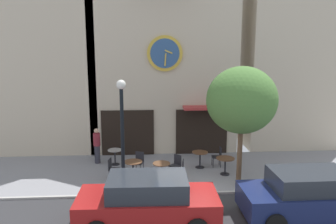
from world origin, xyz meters
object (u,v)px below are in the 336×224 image
cafe_chair_facing_wall (112,167)px  cafe_chair_near_lamp (218,155)px  parked_car_red (148,201)px  parked_car_navy (309,195)px  cafe_table_center_left (115,155)px  cafe_table_near_curb (225,162)px  street_tree (242,100)px  cafe_chair_under_awning (139,161)px  cafe_chair_left_end (181,169)px  cafe_table_center_right (133,166)px  cafe_table_near_door (200,156)px  pedestrian_maroon (97,145)px  cafe_chair_near_tree (176,163)px  cafe_table_rightmost (161,168)px  street_lamp (122,134)px

cafe_chair_facing_wall → cafe_chair_near_lamp: (4.69, 1.29, 0.00)m
parked_car_red → parked_car_navy: (5.13, 0.09, 0.00)m
cafe_table_center_left → cafe_table_near_curb: cafe_table_near_curb is taller
street_tree → cafe_chair_under_awning: (-3.98, 1.62, -2.87)m
cafe_chair_left_end → cafe_chair_near_lamp: bearing=40.7°
cafe_table_center_right → cafe_table_near_door: cafe_table_center_right is taller
street_tree → cafe_chair_left_end: bearing=167.6°
street_tree → parked_car_navy: (1.52, -2.72, -2.64)m
cafe_table_near_curb → pedestrian_maroon: 5.98m
cafe_chair_left_end → pedestrian_maroon: 4.45m
cafe_table_near_door → pedestrian_maroon: size_ratio=0.44×
cafe_chair_near_tree → cafe_chair_left_end: (0.12, -0.64, 0.00)m
cafe_table_rightmost → parked_car_red: bearing=-99.4°
street_lamp → parked_car_navy: size_ratio=0.97×
cafe_table_center_right → cafe_table_rightmost: size_ratio=1.07×
street_lamp → cafe_chair_under_awning: bearing=68.9°
street_tree → cafe_chair_near_lamp: size_ratio=5.22×
pedestrian_maroon → street_tree: bearing=-26.4°
cafe_chair_facing_wall → cafe_chair_near_lamp: 4.86m
parked_car_red → cafe_chair_under_awning: bearing=94.7°
cafe_table_near_door → cafe_chair_facing_wall: size_ratio=0.82×
street_tree → cafe_table_near_door: (-1.23, 2.02, -2.87)m
street_tree → cafe_chair_near_lamp: 3.59m
cafe_table_center_right → pedestrian_maroon: size_ratio=0.46×
cafe_chair_facing_wall → cafe_chair_under_awning: size_ratio=1.00×
cafe_chair_near_lamp → cafe_table_center_right: bearing=-161.3°
cafe_chair_near_tree → parked_car_red: bearing=-107.2°
street_tree → cafe_table_center_left: size_ratio=6.48×
cafe_table_near_door → cafe_chair_near_tree: (-1.16, -0.87, 0.00)m
cafe_chair_left_end → parked_car_red: size_ratio=0.21×
cafe_table_rightmost → parked_car_red: 3.57m
cafe_chair_left_end → pedestrian_maroon: (-3.70, 2.45, 0.33)m
pedestrian_maroon → parked_car_red: size_ratio=0.39×
cafe_table_center_left → pedestrian_maroon: 0.98m
street_lamp → cafe_table_near_door: size_ratio=5.70×
street_tree → cafe_table_near_curb: size_ratio=5.97×
street_lamp → cafe_table_near_curb: size_ratio=5.33×
parked_car_red → parked_car_navy: size_ratio=1.00×
cafe_chair_facing_wall → cafe_chair_near_lamp: bearing=15.4°
cafe_chair_left_end → street_lamp: bearing=-170.8°
cafe_chair_near_lamp → parked_car_navy: 5.21m
cafe_table_near_curb → cafe_chair_near_tree: size_ratio=0.88×
street_tree → cafe_chair_under_awning: 5.17m
cafe_chair_near_lamp → cafe_chair_near_tree: same height
cafe_table_center_left → cafe_table_near_curb: (4.83, -1.52, 0.06)m
cafe_chair_left_end → parked_car_navy: bearing=-40.4°
street_lamp → pedestrian_maroon: street_lamp is taller
parked_car_navy → cafe_chair_under_awning: bearing=141.7°
street_tree → cafe_table_near_door: size_ratio=6.37×
cafe_table_center_right → cafe_chair_facing_wall: 0.86m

